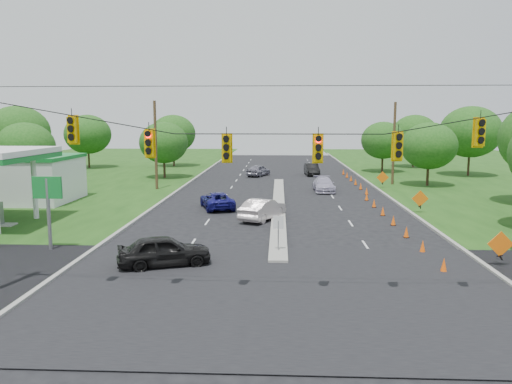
{
  "coord_description": "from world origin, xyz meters",
  "views": [
    {
      "loc": [
        0.02,
        -20.11,
        7.16
      ],
      "look_at": [
        -1.37,
        9.64,
        2.8
      ],
      "focal_mm": 35.0,
      "sensor_mm": 36.0,
      "label": 1
    }
  ],
  "objects": [
    {
      "name": "tree_3",
      "position": [
        -32.0,
        40.0,
        5.58
      ],
      "size": [
        7.56,
        7.56,
        8.82
      ],
      "color": "black",
      "rests_on": "ground"
    },
    {
      "name": "ground",
      "position": [
        0.0,
        0.0,
        0.0
      ],
      "size": [
        160.0,
        160.0,
        0.0
      ],
      "primitive_type": "plane",
      "color": "black",
      "rests_on": "ground"
    },
    {
      "name": "signal_span",
      "position": [
        -0.05,
        -1.0,
        4.97
      ],
      "size": [
        25.6,
        0.32,
        9.0
      ],
      "color": "#422D1C",
      "rests_on": "ground"
    },
    {
      "name": "curb_right",
      "position": [
        10.1,
        30.0,
        0.0
      ],
      "size": [
        0.25,
        110.0,
        0.16
      ],
      "primitive_type": "cube",
      "color": "gray",
      "rests_on": "ground"
    },
    {
      "name": "median",
      "position": [
        0.0,
        21.0,
        0.0
      ],
      "size": [
        1.0,
        34.0,
        0.18
      ],
      "primitive_type": "cube",
      "color": "gray",
      "rests_on": "ground"
    },
    {
      "name": "work_sign_1",
      "position": [
        10.8,
        18.0,
        1.09
      ],
      "size": [
        1.27,
        0.58,
        1.37
      ],
      "color": "black",
      "rests_on": "ground"
    },
    {
      "name": "cone_9",
      "position": [
        8.41,
        34.5,
        0.35
      ],
      "size": [
        0.32,
        0.32,
        0.7
      ],
      "primitive_type": "cone",
      "color": "#FF5B0C",
      "rests_on": "ground"
    },
    {
      "name": "cross_street",
      "position": [
        0.0,
        0.0,
        0.0
      ],
      "size": [
        160.0,
        14.0,
        0.02
      ],
      "primitive_type": "cube",
      "color": "black",
      "rests_on": "ground"
    },
    {
      "name": "cone_1",
      "position": [
        7.81,
        6.5,
        0.35
      ],
      "size": [
        0.32,
        0.32,
        0.7
      ],
      "primitive_type": "cone",
      "color": "#FF5B0C",
      "rests_on": "ground"
    },
    {
      "name": "cone_7",
      "position": [
        8.41,
        27.5,
        0.35
      ],
      "size": [
        0.32,
        0.32,
        0.7
      ],
      "primitive_type": "cone",
      "color": "#FF5B0C",
      "rests_on": "ground"
    },
    {
      "name": "work_sign_0",
      "position": [
        10.8,
        4.0,
        1.09
      ],
      "size": [
        1.27,
        0.58,
        1.37
      ],
      "color": "black",
      "rests_on": "ground"
    },
    {
      "name": "work_sign_2",
      "position": [
        10.8,
        32.0,
        1.09
      ],
      "size": [
        1.27,
        0.58,
        1.37
      ],
      "color": "black",
      "rests_on": "ground"
    },
    {
      "name": "tree_6",
      "position": [
        -16.0,
        55.0,
        4.96
      ],
      "size": [
        6.72,
        6.72,
        7.84
      ],
      "color": "black",
      "rests_on": "ground"
    },
    {
      "name": "blue_pickup",
      "position": [
        -4.96,
        19.38,
        0.67
      ],
      "size": [
        3.57,
        5.3,
        1.35
      ],
      "primitive_type": "imported",
      "rotation": [
        0.0,
        0.0,
        3.44
      ],
      "color": "navy",
      "rests_on": "ground"
    },
    {
      "name": "tree_5",
      "position": [
        -14.0,
        40.0,
        4.34
      ],
      "size": [
        5.88,
        5.88,
        6.86
      ],
      "color": "black",
      "rests_on": "ground"
    },
    {
      "name": "dark_car_receding",
      "position": [
        4.22,
        44.08,
        0.75
      ],
      "size": [
        1.89,
        4.67,
        1.51
      ],
      "primitive_type": "imported",
      "rotation": [
        0.0,
        0.0,
        0.07
      ],
      "color": "black",
      "rests_on": "ground"
    },
    {
      "name": "utility_pole_far_right",
      "position": [
        12.5,
        35.0,
        4.5
      ],
      "size": [
        0.28,
        0.28,
        9.0
      ],
      "primitive_type": "cylinder",
      "color": "#422D1C",
      "rests_on": "ground"
    },
    {
      "name": "cone_3",
      "position": [
        7.81,
        13.5,
        0.35
      ],
      "size": [
        0.32,
        0.32,
        0.7
      ],
      "primitive_type": "cone",
      "color": "#FF5B0C",
      "rests_on": "ground"
    },
    {
      "name": "median_sign",
      "position": [
        0.0,
        6.0,
        1.46
      ],
      "size": [
        0.55,
        0.06,
        2.05
      ],
      "color": "gray",
      "rests_on": "ground"
    },
    {
      "name": "black_sedan",
      "position": [
        -5.58,
        3.4,
        0.77
      ],
      "size": [
        4.87,
        3.24,
        1.54
      ],
      "primitive_type": "imported",
      "rotation": [
        0.0,
        0.0,
        1.91
      ],
      "color": "black",
      "rests_on": "ground"
    },
    {
      "name": "tree_11",
      "position": [
        20.0,
        55.0,
        4.96
      ],
      "size": [
        6.72,
        6.72,
        7.84
      ],
      "color": "black",
      "rests_on": "ground"
    },
    {
      "name": "tree_9",
      "position": [
        16.0,
        34.0,
        4.34
      ],
      "size": [
        5.88,
        5.88,
        6.86
      ],
      "color": "black",
      "rests_on": "ground"
    },
    {
      "name": "tree_4",
      "position": [
        -28.0,
        52.0,
        4.96
      ],
      "size": [
        6.72,
        6.72,
        7.84
      ],
      "color": "black",
      "rests_on": "ground"
    },
    {
      "name": "cone_5",
      "position": [
        7.81,
        20.5,
        0.35
      ],
      "size": [
        0.32,
        0.32,
        0.7
      ],
      "primitive_type": "cone",
      "color": "#FF5B0C",
      "rests_on": "ground"
    },
    {
      "name": "cone_2",
      "position": [
        7.81,
        10.0,
        0.35
      ],
      "size": [
        0.32,
        0.32,
        0.7
      ],
      "primitive_type": "cone",
      "color": "#FF5B0C",
      "rests_on": "ground"
    },
    {
      "name": "cone_6",
      "position": [
        7.81,
        24.0,
        0.35
      ],
      "size": [
        0.32,
        0.32,
        0.7
      ],
      "primitive_type": "cone",
      "color": "#FF5B0C",
      "rests_on": "ground"
    },
    {
      "name": "cone_4",
      "position": [
        7.81,
        17.0,
        0.35
      ],
      "size": [
        0.32,
        0.32,
        0.7
      ],
      "primitive_type": "cone",
      "color": "#FF5B0C",
      "rests_on": "ground"
    },
    {
      "name": "white_sedan",
      "position": [
        -1.13,
        15.07,
        0.77
      ],
      "size": [
        3.43,
        4.9,
        1.53
      ],
      "primitive_type": "imported",
      "rotation": [
        0.0,
        0.0,
        2.71
      ],
      "color": "#B7AAAC",
      "rests_on": "ground"
    },
    {
      "name": "silver_car_oncoming",
      "position": [
        -2.6,
        42.72,
        0.74
      ],
      "size": [
        3.26,
        4.66,
        1.47
      ],
      "primitive_type": "imported",
      "rotation": [
        0.0,
        0.0,
        2.75
      ],
      "color": "gray",
      "rests_on": "ground"
    },
    {
      "name": "cone_12",
      "position": [
        8.41,
        45.0,
        0.35
      ],
      "size": [
        0.32,
        0.32,
        0.7
      ],
      "primitive_type": "cone",
      "color": "#FF5B0C",
      "rests_on": "ground"
    },
    {
      "name": "silver_car_far",
      "position": [
        4.49,
        29.47,
        0.7
      ],
      "size": [
        2.04,
        4.84,
        1.4
      ],
      "primitive_type": "imported",
      "rotation": [
        0.0,
        0.0,
        0.02
      ],
      "color": "#B2AAC5",
      "rests_on": "ground"
    },
    {
      "name": "cone_11",
      "position": [
        8.41,
        41.5,
        0.35
      ],
      "size": [
        0.32,
        0.32,
        0.7
      ],
      "primitive_type": "cone",
      "color": "#FF5B0C",
      "rests_on": "ground"
    },
    {
      "name": "tree_12",
      "position": [
        14.0,
        48.0,
        4.34
      ],
      "size": [
        5.88,
        5.88,
        6.86
      ],
      "color": "black",
      "rests_on": "ground"
    },
    {
      "name": "tree_2",
      "position": [
        -26.0,
        30.0,
        4.34
      ],
      "size": [
        5.88,
        5.88,
        6.86
      ],
      "color": "black",
      "rests_on": "ground"
    },
    {
      "name": "cone_0",
      "position": [
        7.81,
        3.0,
        0.35
      ],
      "size": [
        0.32,
        0.32,
        0.7
      ],
      "primitive_type": "cone",
      "color": "#FF5B0C",
      "rests_on": "ground"
    },
    {
      "name": "cone_8",
      "position": [
        8.41,
        31.0,
        0.35
      ],
      "size": [
        0.32,
        0.32,
        0.7
      ],
      "primitive_type": "cone",
      "color": "#FF5B0C",
      "rests_on": "ground"
    },
    {
      "name": "tree_10",
      "position": [
        24.0,
        44.0,
        5.58
      ],
      "size": [
        7.56,
        7.56,
        8.82
      ],
      "color": "black",
      "rests_on": "ground"
    },
    {
      "name": "curb_left",
      "position": [
        -10.1,
        30.0,
        0.0
      ],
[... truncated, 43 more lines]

